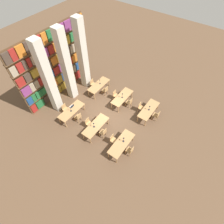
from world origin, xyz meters
TOP-DOWN VIEW (x-y plane):
  - ground_plane at (0.00, 0.00)m, footprint 40.00×40.00m
  - bookshelf_bank at (0.02, 5.17)m, footprint 6.93×0.35m
  - pillar_left at (-1.76, 3.93)m, footprint 0.62×0.62m
  - pillar_center at (0.00, 3.93)m, footprint 0.62×0.62m
  - pillar_right at (1.76, 3.93)m, footprint 0.62×0.62m
  - reading_table_0 at (-1.82, -2.33)m, footprint 2.21×0.82m
  - chair_0 at (-1.80, -3.02)m, footprint 0.42×0.40m
  - chair_1 at (-1.80, -1.63)m, footprint 0.42×0.40m
  - desk_lamp_0 at (-1.63, -2.35)m, footprint 0.14×0.14m
  - reading_table_1 at (1.82, -2.40)m, footprint 2.21×0.82m
  - chair_2 at (1.86, -3.10)m, footprint 0.42×0.40m
  - chair_3 at (1.86, -1.71)m, footprint 0.42×0.40m
  - desk_lamp_1 at (1.77, -2.43)m, footprint 0.14×0.14m
  - reading_table_2 at (-1.71, -0.04)m, footprint 2.21×0.82m
  - chair_4 at (-1.73, -0.74)m, footprint 0.42×0.40m
  - chair_5 at (-1.73, 0.65)m, footprint 0.42×0.40m
  - desk_lamp_2 at (-1.88, -0.02)m, footprint 0.14×0.14m
  - reading_table_3 at (1.74, -0.02)m, footprint 2.21×0.82m
  - chair_6 at (1.78, -0.71)m, footprint 0.42×0.40m
  - chair_7 at (1.78, 0.68)m, footprint 0.42×0.40m
  - desk_lamp_3 at (1.66, -0.06)m, footprint 0.14×0.14m
  - reading_table_4 at (-1.73, 2.34)m, footprint 2.21×0.82m
  - chair_8 at (-1.76, 1.65)m, footprint 0.42×0.40m
  - chair_9 at (-1.76, 3.04)m, footprint 0.42×0.40m
  - desk_lamp_4 at (-1.78, 2.31)m, footprint 0.14×0.14m
  - laptop at (-1.43, 2.56)m, footprint 0.32×0.22m
  - reading_table_5 at (1.74, 2.42)m, footprint 2.21×0.82m
  - chair_10 at (1.74, 1.73)m, footprint 0.42×0.40m
  - chair_11 at (1.74, 3.12)m, footprint 0.42×0.40m
  - desk_lamp_5 at (1.90, 2.42)m, footprint 0.14×0.14m

SIDE VIEW (x-z plane):
  - ground_plane at x=0.00m, z-range 0.00..0.00m
  - chair_0 at x=-1.80m, z-range 0.04..0.92m
  - chair_1 at x=-1.80m, z-range 0.04..0.92m
  - chair_2 at x=1.86m, z-range 0.04..0.92m
  - chair_3 at x=1.86m, z-range 0.04..0.92m
  - chair_4 at x=-1.73m, z-range 0.04..0.92m
  - chair_5 at x=-1.73m, z-range 0.04..0.92m
  - chair_6 at x=1.78m, z-range 0.04..0.92m
  - chair_7 at x=1.78m, z-range 0.04..0.92m
  - chair_8 at x=-1.76m, z-range 0.04..0.92m
  - chair_9 at x=-1.76m, z-range 0.04..0.92m
  - chair_10 at x=1.74m, z-range 0.04..0.92m
  - chair_11 at x=1.74m, z-range 0.04..0.92m
  - reading_table_0 at x=-1.82m, z-range 0.29..1.03m
  - reading_table_1 at x=1.82m, z-range 0.29..1.03m
  - reading_table_2 at x=-1.71m, z-range 0.29..1.03m
  - reading_table_3 at x=1.74m, z-range 0.29..1.03m
  - reading_table_4 at x=-1.73m, z-range 0.29..1.03m
  - reading_table_5 at x=1.74m, z-range 0.29..1.03m
  - laptop at x=-1.43m, z-range 0.67..0.88m
  - desk_lamp_4 at x=-1.78m, z-range 0.82..1.28m
  - desk_lamp_1 at x=1.77m, z-range 0.82..1.28m
  - desk_lamp_2 at x=-1.88m, z-range 0.82..1.28m
  - desk_lamp_3 at x=1.66m, z-range 0.82..1.29m
  - desk_lamp_5 at x=1.90m, z-range 0.82..1.29m
  - desk_lamp_0 at x=-1.63m, z-range 0.82..1.30m
  - bookshelf_bank at x=0.02m, z-range -0.06..5.44m
  - pillar_left at x=-1.76m, z-range 0.00..6.00m
  - pillar_center at x=0.00m, z-range 0.00..6.00m
  - pillar_right at x=1.76m, z-range 0.00..6.00m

